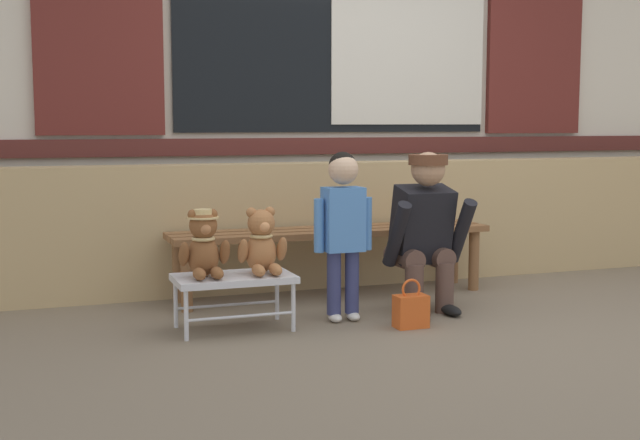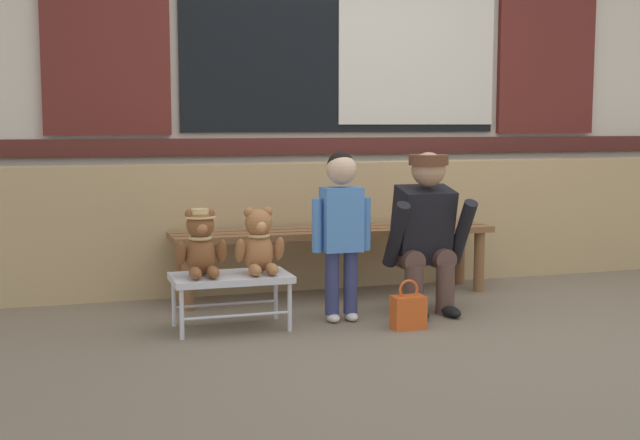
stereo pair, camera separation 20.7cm
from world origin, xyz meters
The scene contains 10 objects.
ground_plane centered at (0.00, 0.00, 0.00)m, with size 60.00×60.00×0.00m, color #756651.
brick_low_wall centered at (0.00, 1.43, 0.42)m, with size 7.84×0.25×0.85m, color tan.
shop_facade centered at (0.00, 1.94, 1.66)m, with size 8.00×0.26×3.30m.
wooden_bench_long centered at (-0.33, 1.06, 0.37)m, with size 2.10×0.40×0.44m.
small_display_bench centered at (-1.14, 0.40, 0.27)m, with size 0.64×0.36×0.30m.
teddy_bear_with_hat centered at (-1.30, 0.40, 0.47)m, with size 0.28×0.27×0.36m.
teddy_bear_plain centered at (-0.98, 0.40, 0.46)m, with size 0.28×0.26×0.36m.
child_standing centered at (-0.51, 0.39, 0.59)m, with size 0.35×0.18×0.96m.
adult_crouching centered at (0.04, 0.46, 0.48)m, with size 0.50×0.49×0.95m.
handbag_on_ground centered at (-0.22, 0.11, 0.10)m, with size 0.18×0.11×0.27m.
Camera 1 is at (-2.23, -3.99, 1.12)m, focal length 47.46 mm.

